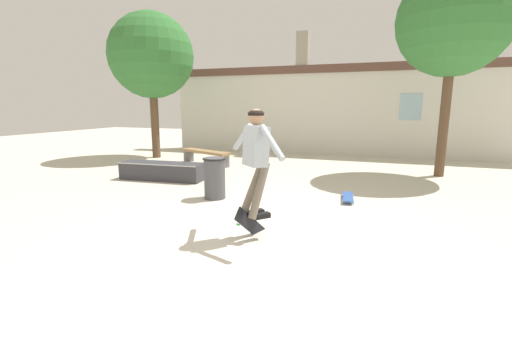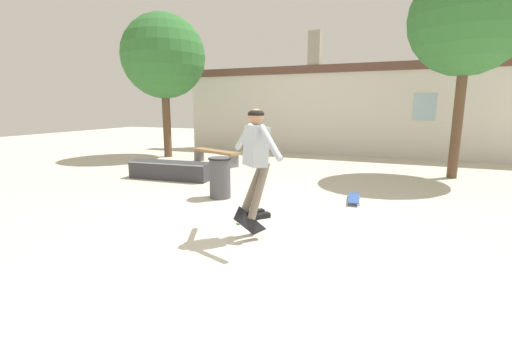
{
  "view_description": "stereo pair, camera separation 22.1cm",
  "coord_description": "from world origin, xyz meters",
  "views": [
    {
      "loc": [
        1.47,
        -4.25,
        1.81
      ],
      "look_at": [
        -0.02,
        0.04,
        0.95
      ],
      "focal_mm": 24.0,
      "sensor_mm": 36.0,
      "label": 1
    },
    {
      "loc": [
        1.68,
        -4.17,
        1.81
      ],
      "look_at": [
        -0.02,
        0.04,
        0.95
      ],
      "focal_mm": 24.0,
      "sensor_mm": 36.0,
      "label": 2
    }
  ],
  "objects": [
    {
      "name": "skateboard_resting",
      "position": [
        1.04,
        2.44,
        0.07
      ],
      "size": [
        0.28,
        0.79,
        0.08
      ],
      "rotation": [
        0.0,
        0.0,
        4.81
      ],
      "color": "#2D519E",
      "rests_on": "ground_plane"
    },
    {
      "name": "skateboard_flipping",
      "position": [
        -0.1,
        0.12,
        0.13
      ],
      "size": [
        0.29,
        0.77,
        0.71
      ],
      "rotation": [
        0.0,
        0.0,
        1.25
      ],
      "color": "black"
    },
    {
      "name": "tree_right",
      "position": [
        3.12,
        5.66,
        3.85
      ],
      "size": [
        2.7,
        2.7,
        5.22
      ],
      "color": "brown",
      "rests_on": "ground_plane"
    },
    {
      "name": "park_bench",
      "position": [
        -3.52,
        5.26,
        0.33
      ],
      "size": [
        1.95,
        1.1,
        0.44
      ],
      "rotation": [
        0.0,
        0.0,
        -0.4
      ],
      "color": "#99754C",
      "rests_on": "ground_plane"
    },
    {
      "name": "trash_bin",
      "position": [
        -1.48,
        1.73,
        0.43
      ],
      "size": [
        0.46,
        0.46,
        0.82
      ],
      "color": "#47474C",
      "rests_on": "ground_plane"
    },
    {
      "name": "tree_left",
      "position": [
        -5.9,
        6.07,
        3.48
      ],
      "size": [
        2.86,
        2.86,
        4.93
      ],
      "color": "brown",
      "rests_on": "ground_plane"
    },
    {
      "name": "skate_ledge",
      "position": [
        -3.49,
        2.88,
        0.22
      ],
      "size": [
        2.14,
        0.71,
        0.44
      ],
      "rotation": [
        0.0,
        0.0,
        0.07
      ],
      "color": "#38383D",
      "rests_on": "ground_plane"
    },
    {
      "name": "skater",
      "position": [
        -0.02,
        0.04,
        1.19
      ],
      "size": [
        1.04,
        0.94,
        1.48
      ],
      "rotation": [
        0.0,
        0.0,
        0.84
      ],
      "color": "#9EA8B2"
    },
    {
      "name": "building_backdrop",
      "position": [
        -0.01,
        8.9,
        1.72
      ],
      "size": [
        13.52,
        0.52,
        4.5
      ],
      "color": "beige",
      "rests_on": "ground_plane"
    },
    {
      "name": "ground_plane",
      "position": [
        0.0,
        0.0,
        0.0
      ],
      "size": [
        40.0,
        40.0,
        0.0
      ],
      "primitive_type": "plane",
      "color": "beige"
    }
  ]
}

